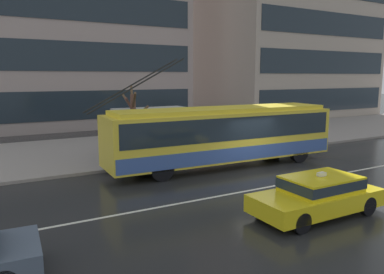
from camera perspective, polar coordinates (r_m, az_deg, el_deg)
name	(u,v)px	position (r m, az deg, el deg)	size (l,w,h in m)	color
ground_plane	(271,176)	(17.11, 11.89, -5.91)	(160.00, 160.00, 0.00)	#242426
sidewalk_slab	(176,143)	(24.65, -2.41, -0.93)	(80.00, 10.00, 0.14)	gray
lane_centre_line	(290,183)	(16.26, 14.68, -6.80)	(72.00, 0.14, 0.01)	silver
trolleybus	(224,134)	(18.40, 4.83, 0.44)	(12.53, 2.86, 5.20)	yellow
taxi_oncoming_near	(318,194)	(12.72, 18.66, -8.20)	(4.39, 1.84, 1.39)	yellow
bus_shelter	(150,120)	(20.82, -6.45, 2.66)	(4.05, 1.65, 2.56)	gray
pedestrian_at_shelter	(138,126)	(20.42, -8.24, 1.62)	(1.41, 1.41, 1.95)	#27244A
pedestrian_approaching_curb	(121,143)	(19.17, -10.74, -0.97)	(0.51, 0.51, 1.58)	#2D344D
street_tree_bare	(133,120)	(20.00, -8.92, 2.58)	(1.44, 1.80, 3.81)	brown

